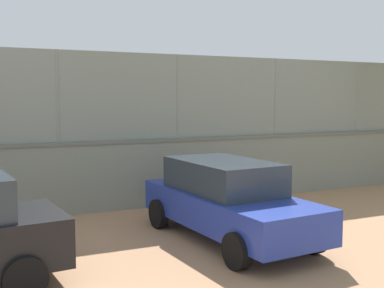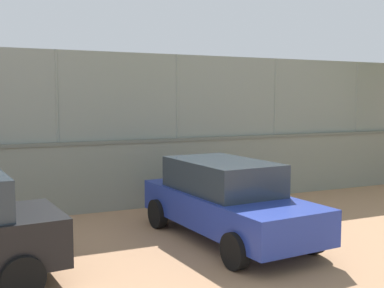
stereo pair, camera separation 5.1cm
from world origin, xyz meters
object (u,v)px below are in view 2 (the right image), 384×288
sports_ball (228,127)px  parked_car_blue (226,199)px  player_baseline_waiting (142,155)px  player_near_wall_returning (194,138)px  courtside_bench (117,184)px

sports_ball → parked_car_blue: bearing=61.1°
player_baseline_waiting → parked_car_blue: bearing=85.4°
player_near_wall_returning → player_baseline_waiting: size_ratio=0.97×
player_baseline_waiting → sports_ball: bearing=-140.8°
player_baseline_waiting → sports_ball: (-5.81, -4.75, 0.54)m
player_baseline_waiting → parked_car_blue: player_baseline_waiting is taller
parked_car_blue → courtside_bench: bearing=-77.4°
player_baseline_waiting → courtside_bench: size_ratio=1.00×
courtside_bench → parked_car_blue: parked_car_blue is taller
sports_ball → courtside_bench: (7.33, 7.12, -1.01)m
player_baseline_waiting → parked_car_blue: size_ratio=0.36×
courtside_bench → player_baseline_waiting: bearing=-122.7°
player_near_wall_returning → player_baseline_waiting: (4.71, 6.13, 0.03)m
player_near_wall_returning → parked_car_blue: bearing=67.8°
player_near_wall_returning → sports_ball: size_ratio=7.96×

